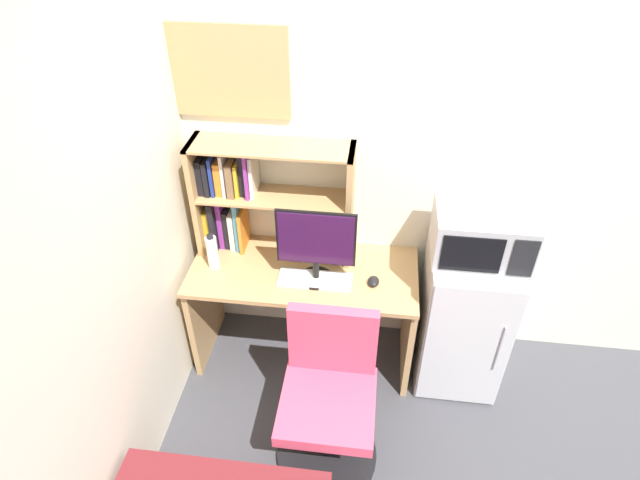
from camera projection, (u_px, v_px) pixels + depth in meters
The scene contains 12 objects.
wall_back at pixel (547, 170), 2.83m from camera, with size 6.40×0.04×2.60m, color silver.
wall_left at pixel (25, 375), 1.75m from camera, with size 0.04×4.40×2.60m, color silver.
desk at pixel (304, 296), 3.18m from camera, with size 1.32×0.59×0.73m.
hutch_bookshelf at pixel (248, 195), 3.01m from camera, with size 0.90×0.25×0.70m.
monitor at pixel (316, 243), 2.84m from camera, with size 0.43×0.19×0.46m.
keyboard at pixel (315, 280), 2.97m from camera, with size 0.42×0.15×0.02m, color silver.
computer_mouse at pixel (374, 281), 2.95m from camera, with size 0.06×0.09×0.04m, color black.
water_bottle at pixel (212, 252), 3.01m from camera, with size 0.07×0.07×0.23m.
mini_fridge at pixel (462, 317), 3.11m from camera, with size 0.48×0.53×0.95m.
microwave at pixel (482, 234), 2.74m from camera, with size 0.50×0.37×0.28m.
desk_chair at pixel (329, 403), 2.72m from camera, with size 0.55×0.55×0.92m.
wall_corkboard at pixel (223, 72), 2.68m from camera, with size 0.69×0.02×0.48m, color tan.
Camera 1 is at (-0.51, -2.58, 2.72)m, focal length 29.53 mm.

